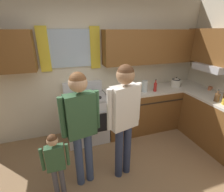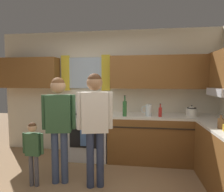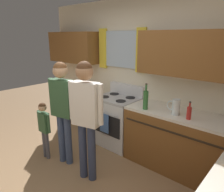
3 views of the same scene
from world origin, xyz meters
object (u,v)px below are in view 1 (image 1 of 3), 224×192
object	(u,v)px
stovetop_kettle	(176,82)
stove_oven	(87,117)
adult_in_plaid	(124,112)
small_child	(56,160)
adult_holding_child	(81,120)
bottle_sauce_red	(155,87)
water_pitcher	(144,86)
bottle_wine_green	(126,88)
bottle_squat_brown	(217,97)
cup_terracotta	(210,88)

from	to	relation	value
stovetop_kettle	stove_oven	bearing A→B (deg)	179.05
adult_in_plaid	small_child	xyz separation A→B (m)	(-0.91, -0.10, -0.45)
stovetop_kettle	adult_holding_child	world-z (taller)	adult_holding_child
bottle_sauce_red	water_pitcher	bearing A→B (deg)	167.37
bottle_sauce_red	water_pitcher	world-z (taller)	bottle_sauce_red
bottle_wine_green	adult_holding_child	xyz separation A→B (m)	(-0.93, -0.82, -0.04)
bottle_sauce_red	small_child	size ratio (longest dim) A/B	0.26
bottle_squat_brown	cup_terracotta	world-z (taller)	bottle_squat_brown
water_pitcher	adult_holding_child	size ratio (longest dim) A/B	0.14
stove_oven	bottle_squat_brown	world-z (taller)	bottle_squat_brown
cup_terracotta	small_child	world-z (taller)	cup_terracotta
bottle_wine_green	adult_holding_child	distance (m)	1.24
adult_holding_child	stovetop_kettle	bearing A→B (deg)	24.64
cup_terracotta	adult_holding_child	distance (m)	2.74
bottle_squat_brown	adult_in_plaid	distance (m)	1.76
bottle_squat_brown	adult_in_plaid	bearing A→B (deg)	-175.44
bottle_wine_green	stove_oven	bearing A→B (deg)	164.37
bottle_wine_green	small_child	bearing A→B (deg)	-143.00
bottle_wine_green	water_pitcher	bearing A→B (deg)	11.28
bottle_wine_green	adult_in_plaid	size ratio (longest dim) A/B	0.24
stove_oven	adult_holding_child	xyz separation A→B (m)	(-0.22, -1.02, 0.55)
water_pitcher	bottle_squat_brown	bearing A→B (deg)	-40.21
bottle_sauce_red	stovetop_kettle	size ratio (longest dim) A/B	0.90
bottle_squat_brown	adult_holding_child	bearing A→B (deg)	-177.34
water_pitcher	adult_holding_child	xyz separation A→B (m)	(-1.36, -0.91, 0.00)
bottle_wine_green	stovetop_kettle	world-z (taller)	bottle_wine_green
bottle_wine_green	adult_holding_child	bearing A→B (deg)	-138.41
bottle_squat_brown	cup_terracotta	xyz separation A→B (m)	(0.36, 0.47, -0.04)
bottle_sauce_red	cup_terracotta	size ratio (longest dim) A/B	2.26
cup_terracotta	water_pitcher	size ratio (longest dim) A/B	0.49
stove_oven	adult_in_plaid	xyz separation A→B (m)	(0.34, -1.06, 0.58)
cup_terracotta	stovetop_kettle	world-z (taller)	stovetop_kettle
adult_holding_child	bottle_wine_green	bearing A→B (deg)	41.59
bottle_sauce_red	cup_terracotta	xyz separation A→B (m)	(1.10, -0.28, -0.05)
bottle_sauce_red	adult_in_plaid	world-z (taller)	adult_in_plaid
cup_terracotta	stovetop_kettle	size ratio (longest dim) A/B	0.40
stove_oven	water_pitcher	size ratio (longest dim) A/B	5.00
stovetop_kettle	small_child	world-z (taller)	stovetop_kettle
stovetop_kettle	bottle_squat_brown	bearing A→B (deg)	-80.28
bottle_wine_green	water_pitcher	xyz separation A→B (m)	(0.43, 0.09, -0.04)
stove_oven	stovetop_kettle	size ratio (longest dim) A/B	4.02
stove_oven	cup_terracotta	xyz separation A→B (m)	(2.46, -0.44, 0.47)
bottle_squat_brown	small_child	world-z (taller)	bottle_squat_brown
stove_oven	stovetop_kettle	world-z (taller)	stovetop_kettle
stove_oven	bottle_squat_brown	bearing A→B (deg)	-23.60
stovetop_kettle	cup_terracotta	bearing A→B (deg)	-38.83
water_pitcher	small_child	world-z (taller)	water_pitcher
stove_oven	adult_in_plaid	size ratio (longest dim) A/B	0.66
bottle_sauce_red	adult_holding_child	xyz separation A→B (m)	(-1.58, -0.86, 0.02)
stove_oven	bottle_sauce_red	bearing A→B (deg)	-6.75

